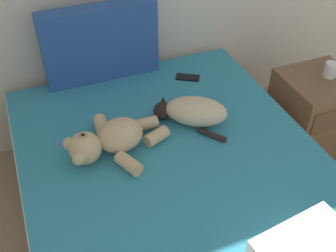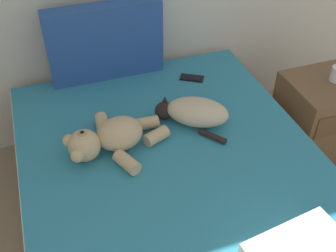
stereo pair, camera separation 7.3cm
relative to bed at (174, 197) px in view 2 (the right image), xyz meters
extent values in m
cube|color=brown|center=(0.00, 0.00, -0.11)|extent=(1.55, 1.92, 0.31)
cube|color=white|center=(0.00, 0.00, 0.15)|extent=(1.50, 1.86, 0.20)
cube|color=teal|center=(0.00, 0.06, 0.26)|extent=(1.49, 1.73, 0.02)
cube|color=#264C99|center=(-0.13, 0.88, 0.50)|extent=(0.70, 0.12, 0.47)
ellipsoid|color=#C6B293|center=(0.22, 0.25, 0.34)|extent=(0.39, 0.34, 0.15)
sphere|color=black|center=(0.06, 0.35, 0.32)|extent=(0.10, 0.10, 0.10)
cone|color=black|center=(0.05, 0.32, 0.38)|extent=(0.04, 0.04, 0.04)
cone|color=black|center=(0.08, 0.37, 0.38)|extent=(0.04, 0.04, 0.04)
cylinder|color=black|center=(0.25, 0.10, 0.28)|extent=(0.12, 0.15, 0.03)
ellipsoid|color=black|center=(0.16, 0.33, 0.29)|extent=(0.11, 0.10, 0.04)
ellipsoid|color=tan|center=(-0.22, 0.21, 0.35)|extent=(0.27, 0.23, 0.16)
sphere|color=tan|center=(-0.41, 0.17, 0.35)|extent=(0.16, 0.16, 0.16)
sphere|color=#9E7F58|center=(-0.41, 0.17, 0.41)|extent=(0.07, 0.07, 0.07)
sphere|color=black|center=(-0.41, 0.17, 0.43)|extent=(0.02, 0.02, 0.02)
sphere|color=tan|center=(-0.46, 0.10, 0.36)|extent=(0.07, 0.07, 0.07)
sphere|color=tan|center=(-0.48, 0.22, 0.36)|extent=(0.07, 0.07, 0.07)
cylinder|color=tan|center=(-0.23, 0.04, 0.30)|extent=(0.12, 0.16, 0.07)
cylinder|color=tan|center=(-0.04, 0.18, 0.30)|extent=(0.15, 0.11, 0.07)
cylinder|color=tan|center=(-0.28, 0.36, 0.30)|extent=(0.08, 0.15, 0.07)
cylinder|color=tan|center=(-0.06, 0.29, 0.30)|extent=(0.13, 0.08, 0.07)
cube|color=black|center=(0.36, 0.67, 0.27)|extent=(0.16, 0.14, 0.01)
cube|color=black|center=(0.36, 0.67, 0.28)|extent=(0.14, 0.12, 0.00)
cube|color=brown|center=(1.13, 0.32, 0.01)|extent=(0.46, 0.44, 0.55)
camera|label=1|loc=(-0.57, -1.34, 1.73)|focal=43.98mm
camera|label=2|loc=(-0.50, -1.36, 1.73)|focal=43.98mm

